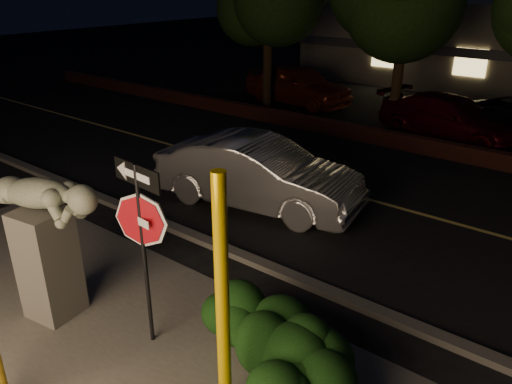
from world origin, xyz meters
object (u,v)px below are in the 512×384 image
parked_car_darkred (451,118)px  silver_sedan (258,173)px  sculpture (44,231)px  parked_car_red (298,84)px  signpost (141,221)px  yellow_pole_right (223,305)px

parked_car_darkred → silver_sedan: bearing=179.7°
sculpture → silver_sedan: bearing=81.5°
parked_car_red → sculpture: bearing=-154.2°
signpost → parked_car_red: size_ratio=0.58×
yellow_pole_right → silver_sedan: size_ratio=0.66×
parked_car_darkred → sculpture: bearing=-175.3°
sculpture → parked_car_red: size_ratio=0.50×
silver_sedan → yellow_pole_right: bearing=-155.0°
silver_sedan → parked_car_red: 10.65m
signpost → silver_sedan: 5.31m
parked_car_red → signpost: bearing=-147.6°
yellow_pole_right → parked_car_red: (-8.64, 14.56, -0.80)m
silver_sedan → parked_car_darkred: bearing=-21.8°
sculpture → parked_car_darkred: sculpture is taller
yellow_pole_right → signpost: (-1.78, 0.34, 0.39)m
sculpture → parked_car_darkred: bearing=73.5°
yellow_pole_right → signpost: 1.85m
yellow_pole_right → sculpture: bearing=-177.4°
yellow_pole_right → parked_car_darkred: yellow_pole_right is taller
parked_car_darkred → signpost: bearing=-168.1°
parked_car_red → parked_car_darkred: 7.04m
yellow_pole_right → parked_car_red: 16.95m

